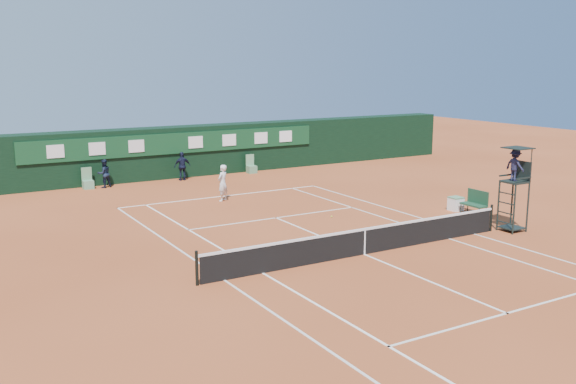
% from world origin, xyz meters
% --- Properties ---
extents(ground, '(90.00, 90.00, 0.00)m').
position_xyz_m(ground, '(0.00, 0.00, 0.00)').
color(ground, '#AB5028').
rests_on(ground, ground).
extents(court_lines, '(11.05, 23.85, 0.01)m').
position_xyz_m(court_lines, '(0.00, 0.00, 0.01)').
color(court_lines, white).
rests_on(court_lines, ground).
extents(tennis_net, '(12.90, 0.10, 1.10)m').
position_xyz_m(tennis_net, '(0.00, 0.00, 0.51)').
color(tennis_net, black).
rests_on(tennis_net, ground).
extents(back_wall, '(40.00, 1.65, 3.00)m').
position_xyz_m(back_wall, '(0.00, 18.74, 1.51)').
color(back_wall, black).
rests_on(back_wall, ground).
extents(linesman_chair_left, '(0.55, 0.50, 1.15)m').
position_xyz_m(linesman_chair_left, '(-5.50, 17.48, 0.32)').
color(linesman_chair_left, '#5E906D').
rests_on(linesman_chair_left, ground).
extents(linesman_chair_right, '(0.55, 0.50, 1.15)m').
position_xyz_m(linesman_chair_right, '(4.50, 17.48, 0.32)').
color(linesman_chair_right, '#588761').
rests_on(linesman_chair_right, ground).
extents(umpire_chair, '(0.96, 0.95, 3.42)m').
position_xyz_m(umpire_chair, '(7.14, -0.42, 2.46)').
color(umpire_chair, black).
rests_on(umpire_chair, ground).
extents(player_bench, '(0.55, 1.20, 1.10)m').
position_xyz_m(player_bench, '(8.09, 2.44, 0.60)').
color(player_bench, '#1A422B').
rests_on(player_bench, ground).
extents(tennis_bag, '(0.55, 0.84, 0.29)m').
position_xyz_m(tennis_bag, '(6.78, 1.70, 0.15)').
color(tennis_bag, black).
rests_on(tennis_bag, ground).
extents(cooler, '(0.57, 0.57, 0.65)m').
position_xyz_m(cooler, '(7.89, 3.44, 0.33)').
color(cooler, white).
rests_on(cooler, ground).
extents(tennis_ball, '(0.07, 0.07, 0.07)m').
position_xyz_m(tennis_ball, '(2.18, 5.25, 0.04)').
color(tennis_ball, '#C7D631').
rests_on(tennis_ball, ground).
extents(player, '(0.79, 0.72, 1.81)m').
position_xyz_m(player, '(-0.50, 10.86, 0.91)').
color(player, silver).
rests_on(player, ground).
extents(ball_kid_left, '(0.87, 0.75, 1.57)m').
position_xyz_m(ball_kid_left, '(-4.64, 17.33, 0.78)').
color(ball_kid_left, black).
rests_on(ball_kid_left, ground).
extents(ball_kid_right, '(1.00, 0.46, 1.67)m').
position_xyz_m(ball_kid_right, '(-0.13, 17.24, 0.84)').
color(ball_kid_right, black).
rests_on(ball_kid_right, ground).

